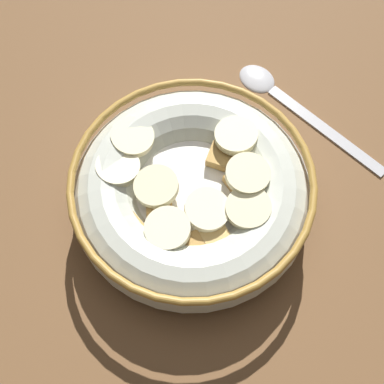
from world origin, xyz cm
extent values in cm
cube|color=brown|center=(0.00, 0.00, -1.00)|extent=(107.75, 107.75, 2.00)
cylinder|color=beige|center=(0.00, 0.00, 0.30)|extent=(10.36, 10.36, 0.60)
torus|color=beige|center=(0.00, 0.00, 2.59)|extent=(18.83, 18.83, 5.18)
torus|color=#B28438|center=(0.00, 0.00, 4.88)|extent=(18.87, 18.87, 0.60)
cylinder|color=white|center=(0.00, 0.00, 3.21)|extent=(15.72, 15.72, 0.40)
cube|color=#B78947|center=(1.41, -2.65, 3.76)|extent=(2.10, 2.07, 0.95)
cube|color=tan|center=(-2.35, 2.58, 3.95)|extent=(2.63, 2.64, 0.92)
cube|color=#B78947|center=(2.95, -4.92, 3.91)|extent=(2.72, 2.73, 0.94)
cube|color=#B78947|center=(0.62, 6.85, 3.80)|extent=(2.82, 2.80, 1.12)
cube|color=#B78947|center=(-1.19, 6.70, 3.85)|extent=(2.27, 2.33, 1.04)
cube|color=tan|center=(4.71, -3.67, 3.90)|extent=(2.59, 2.59, 0.89)
cube|color=#B78947|center=(4.81, -0.66, 3.84)|extent=(2.48, 2.47, 0.93)
cube|color=tan|center=(6.08, 3.20, 3.77)|extent=(2.74, 2.71, 1.06)
cube|color=tan|center=(-2.06, -5.63, 3.86)|extent=(2.56, 2.62, 1.15)
cube|color=#B78947|center=(0.31, 3.73, 3.92)|extent=(2.65, 2.64, 0.96)
cube|color=tan|center=(4.44, 1.31, 3.84)|extent=(2.56, 2.53, 0.99)
cylinder|color=beige|center=(-0.42, -2.71, 4.73)|extent=(4.29, 4.33, 0.99)
cylinder|color=#F4EABC|center=(3.49, -2.21, 4.68)|extent=(4.68, 4.70, 0.90)
cylinder|color=beige|center=(-3.50, 3.90, 5.00)|extent=(4.68, 4.67, 0.92)
cylinder|color=beige|center=(-0.26, 4.22, 5.12)|extent=(3.66, 3.66, 0.85)
cylinder|color=beige|center=(2.62, 3.86, 4.79)|extent=(4.76, 4.79, 0.97)
cylinder|color=#F9EFC6|center=(2.30, 0.85, 4.64)|extent=(3.81, 3.84, 1.18)
cylinder|color=beige|center=(-4.44, -4.16, 4.80)|extent=(4.38, 4.42, 1.11)
cylinder|color=#F4EABC|center=(-1.97, -5.46, 4.71)|extent=(4.15, 4.13, 1.22)
ellipsoid|color=#B7B7BC|center=(-12.30, 7.64, 0.40)|extent=(4.60, 4.49, 0.80)
cube|color=#B7B7BC|center=(-5.98, 12.76, 0.18)|extent=(10.47, 8.75, 0.36)
camera|label=1|loc=(17.45, -2.12, 40.59)|focal=49.62mm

